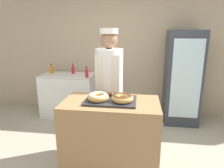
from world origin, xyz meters
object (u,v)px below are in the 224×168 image
brownie_back_right (117,94)px  beverage_fridge (182,78)px  donut_light_glaze (98,97)px  bottle_red_b (73,70)px  bottle_red (87,73)px  chest_freezer (69,95)px  bottle_orange (52,70)px  donut_chocolate_glaze (122,98)px  baker_person (109,89)px  brownie_back_left (108,94)px  serving_tray (111,100)px

brownie_back_right → beverage_fridge: size_ratio=0.05×
donut_light_glaze → bottle_red_b: bearing=116.2°
brownie_back_right → bottle_red: size_ratio=0.37×
chest_freezer → bottle_red_b: bottle_red_b is taller
bottle_red → bottle_orange: size_ratio=1.12×
bottle_red → bottle_orange: bottle_red is taller
bottle_orange → donut_chocolate_glaze: bearing=-48.2°
beverage_fridge → bottle_red: bearing=-173.4°
baker_person → bottle_orange: baker_person is taller
donut_chocolate_glaze → brownie_back_right: donut_chocolate_glaze is taller
brownie_back_right → bottle_red_b: size_ratio=0.38×
brownie_back_left → donut_chocolate_glaze: bearing=-44.7°
donut_light_glaze → chest_freezer: 2.14m
baker_person → bottle_red_b: (-0.97, 1.27, 0.01)m
donut_light_glaze → brownie_back_left: donut_light_glaze is taller
chest_freezer → bottle_red: 0.73m
brownie_back_left → bottle_red_b: 2.01m
serving_tray → bottle_red_b: (-1.08, 1.87, -0.02)m
donut_light_glaze → brownie_back_left: (0.08, 0.19, -0.03)m
donut_chocolate_glaze → serving_tray: bearing=162.9°
donut_light_glaze → baker_person: size_ratio=0.14×
bottle_orange → bottle_red: bearing=-19.8°
brownie_back_left → bottle_orange: bearing=131.4°
brownie_back_left → beverage_fridge: (1.18, 1.60, -0.12)m
donut_light_glaze → brownie_back_right: bearing=44.7°
donut_chocolate_glaze → bottle_red: bearing=117.8°
serving_tray → donut_light_glaze: (-0.14, -0.04, 0.05)m
donut_light_glaze → bottle_orange: (-1.41, 1.88, -0.08)m
bottle_orange → brownie_back_right: bearing=-46.7°
brownie_back_right → brownie_back_left: bearing=180.0°
bottle_red → bottle_red_b: size_ratio=1.04×
chest_freezer → bottle_red: bottle_red is taller
serving_tray → bottle_orange: (-1.55, 1.84, -0.03)m
donut_light_glaze → bottle_orange: bearing=126.8°
serving_tray → brownie_back_left: size_ratio=7.19×
beverage_fridge → brownie_back_left: bearing=-126.5°
donut_chocolate_glaze → bottle_orange: (-1.68, 1.88, -0.08)m
beverage_fridge → chest_freezer: size_ratio=1.65×
serving_tray → chest_freezer: size_ratio=0.53×
donut_light_glaze → baker_person: 0.65m
serving_tray → bottle_red: bottle_red is taller
bottle_red → serving_tray: bearing=-65.7°
brownie_back_right → bottle_red: 1.57m
donut_chocolate_glaze → bottle_orange: 2.53m
serving_tray → bottle_orange: size_ratio=2.95×
bottle_red → bottle_red_b: 0.51m
beverage_fridge → donut_chocolate_glaze: bearing=-119.1°
serving_tray → bottle_red_b: size_ratio=2.73×
serving_tray → brownie_back_right: (0.05, 0.15, 0.03)m
brownie_back_right → bottle_orange: size_ratio=0.41×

